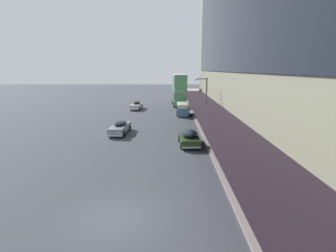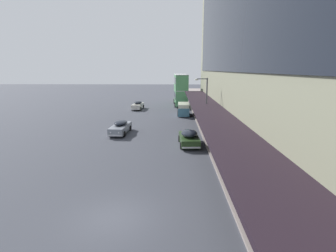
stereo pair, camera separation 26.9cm
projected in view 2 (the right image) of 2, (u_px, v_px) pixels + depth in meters
name	position (u px, v px, depth m)	size (l,w,h in m)	color
ground	(115.00, 218.00, 13.14)	(240.00, 240.00, 0.00)	#3F424B
transit_bus_kerbside_front	(181.00, 89.00, 53.65)	(2.93, 9.22, 6.36)	#50985C
sedan_second_mid	(181.00, 97.00, 62.85)	(1.96, 4.92, 1.59)	olive
sedan_oncoming_front	(189.00, 138.00, 25.70)	(2.06, 4.45, 1.57)	#28411E
sedan_lead_near	(138.00, 105.00, 48.91)	(1.95, 4.80, 1.57)	beige
sedan_trailing_near	(120.00, 127.00, 30.45)	(1.98, 5.02, 1.51)	gray
vw_van	(183.00, 109.00, 42.54)	(1.93, 4.56, 1.96)	teal
pedestrian_at_kerb	(233.00, 143.00, 22.19)	(0.53, 0.43, 1.86)	#263046
street_lamp	(205.00, 101.00, 29.83)	(1.50, 0.28, 6.24)	#4C4C51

